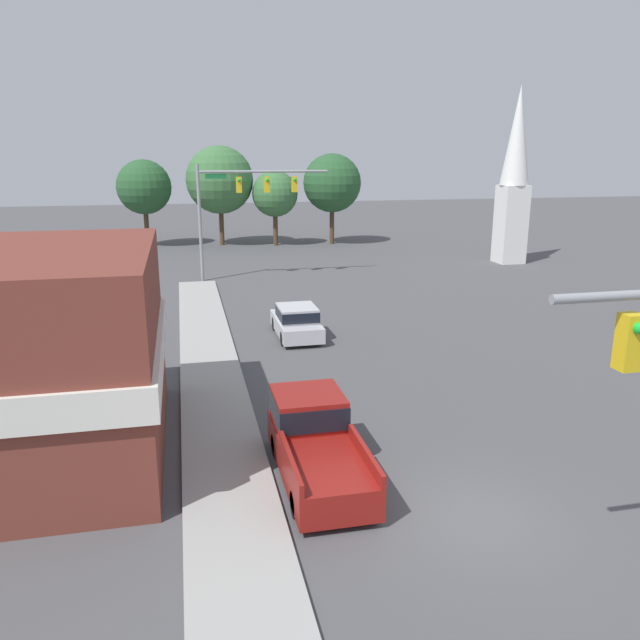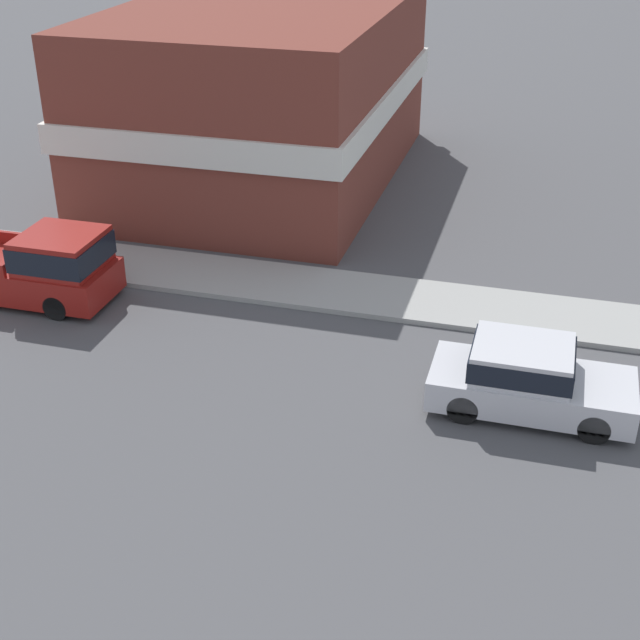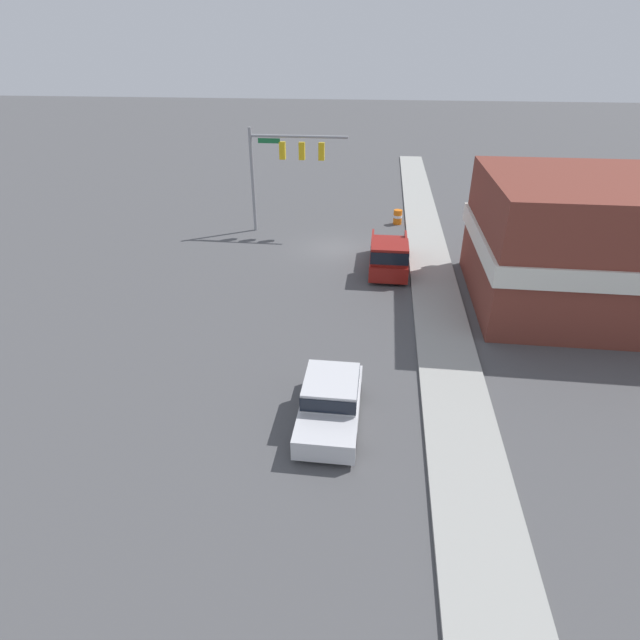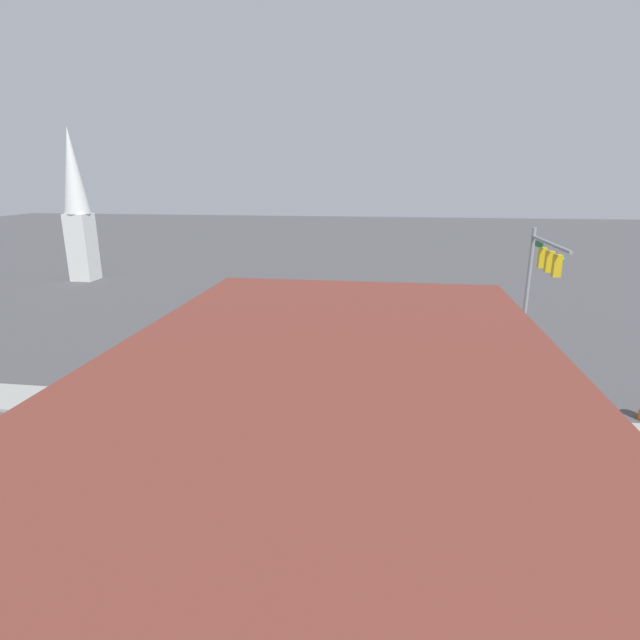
# 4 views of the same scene
# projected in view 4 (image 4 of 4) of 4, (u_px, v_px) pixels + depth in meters

# --- Properties ---
(ground_plane) EXTENTS (200.00, 200.00, 0.00)m
(ground_plane) POSITION_uv_depth(u_px,v_px,m) (486.00, 376.00, 24.30)
(ground_plane) COLOR #4C4C4F
(sidewalk_curb) EXTENTS (2.40, 60.00, 0.14)m
(sidewalk_curb) POSITION_uv_depth(u_px,v_px,m) (513.00, 431.00, 18.85)
(sidewalk_curb) COLOR #9E9E99
(sidewalk_curb) RESTS_ON ground
(near_signal_assembly) EXTENTS (6.26, 0.49, 6.63)m
(near_signal_assembly) POSITION_uv_depth(u_px,v_px,m) (542.00, 266.00, 25.98)
(near_signal_assembly) COLOR gray
(near_signal_assembly) RESTS_ON ground
(car_lead) EXTENTS (1.91, 4.28, 1.55)m
(car_lead) POSITION_uv_depth(u_px,v_px,m) (161.00, 354.00, 24.91)
(car_lead) COLOR black
(car_lead) RESTS_ON ground
(pickup_truck_parked) EXTENTS (2.05, 5.24, 1.95)m
(pickup_truck_parked) POSITION_uv_depth(u_px,v_px,m) (426.00, 380.00, 21.34)
(pickup_truck_parked) COLOR black
(pickup_truck_parked) RESTS_ON ground
(corner_brick_building) EXTENTS (13.92, 9.21, 6.02)m
(corner_brick_building) POSITION_uv_depth(u_px,v_px,m) (334.00, 481.00, 10.74)
(corner_brick_building) COLOR brown
(corner_brick_building) RESTS_ON ground
(church_steeple) EXTENTS (2.23, 2.23, 13.58)m
(church_steeple) POSITION_uv_depth(u_px,v_px,m) (76.00, 202.00, 44.98)
(church_steeple) COLOR white
(church_steeple) RESTS_ON ground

